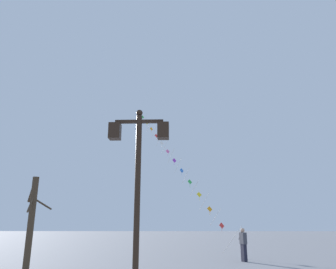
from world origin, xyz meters
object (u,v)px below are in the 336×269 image
Objects in this scene: twin_lantern_lamp_post at (138,166)px; kite_flyer at (243,244)px; kite_train at (175,161)px; bare_tree at (31,220)px.

kite_flyer is (4.41, 10.59, -2.34)m from twin_lantern_lamp_post.
kite_train is (0.63, 19.74, 4.00)m from twin_lantern_lamp_post.
kite_train reaches higher than twin_lantern_lamp_post.
twin_lantern_lamp_post is at bearing -50.46° from bare_tree.
kite_flyer is (3.78, -9.15, -6.35)m from kite_train.
bare_tree is at bearing 88.51° from kite_flyer.
twin_lantern_lamp_post is 2.73× the size of kite_flyer.
twin_lantern_lamp_post is 0.31× the size of kite_train.
bare_tree is at bearing 129.54° from twin_lantern_lamp_post.
kite_train is 8.89× the size of kite_flyer.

